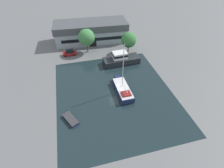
{
  "coord_description": "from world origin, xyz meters",
  "views": [
    {
      "loc": [
        -8.07,
        -29.03,
        28.38
      ],
      "look_at": [
        0.0,
        2.38,
        1.0
      ],
      "focal_mm": 28.0,
      "sensor_mm": 36.0,
      "label": 1
    }
  ],
  "objects_px": {
    "parked_car": "(70,53)",
    "sailboat_moored": "(123,89)",
    "quay_tree_by_water": "(129,40)",
    "warehouse_building": "(91,31)",
    "quay_tree_near_building": "(86,37)",
    "motor_cruiser": "(121,59)",
    "small_dinghy": "(71,119)"
  },
  "relations": [
    {
      "from": "quay_tree_near_building",
      "to": "parked_car",
      "type": "relative_size",
      "value": 1.78
    },
    {
      "from": "quay_tree_by_water",
      "to": "parked_car",
      "type": "xyz_separation_m",
      "value": [
        -18.29,
        2.61,
        -3.32
      ]
    },
    {
      "from": "quay_tree_near_building",
      "to": "sailboat_moored",
      "type": "bearing_deg",
      "value": -75.93
    },
    {
      "from": "warehouse_building",
      "to": "quay_tree_near_building",
      "type": "distance_m",
      "value": 8.31
    },
    {
      "from": "sailboat_moored",
      "to": "small_dinghy",
      "type": "relative_size",
      "value": 2.87
    },
    {
      "from": "quay_tree_by_water",
      "to": "small_dinghy",
      "type": "distance_m",
      "value": 30.92
    },
    {
      "from": "quay_tree_by_water",
      "to": "warehouse_building",
      "type": "bearing_deg",
      "value": 132.69
    },
    {
      "from": "quay_tree_by_water",
      "to": "motor_cruiser",
      "type": "relative_size",
      "value": 0.61
    },
    {
      "from": "motor_cruiser",
      "to": "small_dinghy",
      "type": "distance_m",
      "value": 23.63
    },
    {
      "from": "quay_tree_by_water",
      "to": "sailboat_moored",
      "type": "distance_m",
      "value": 19.52
    },
    {
      "from": "warehouse_building",
      "to": "quay_tree_by_water",
      "type": "bearing_deg",
      "value": -43.42
    },
    {
      "from": "quay_tree_by_water",
      "to": "small_dinghy",
      "type": "relative_size",
      "value": 1.51
    },
    {
      "from": "quay_tree_by_water",
      "to": "sailboat_moored",
      "type": "relative_size",
      "value": 0.53
    },
    {
      "from": "quay_tree_near_building",
      "to": "motor_cruiser",
      "type": "distance_m",
      "value": 12.79
    },
    {
      "from": "sailboat_moored",
      "to": "motor_cruiser",
      "type": "height_order",
      "value": "sailboat_moored"
    },
    {
      "from": "warehouse_building",
      "to": "motor_cruiser",
      "type": "xyz_separation_m",
      "value": [
        5.89,
        -16.64,
        -2.05
      ]
    },
    {
      "from": "quay_tree_by_water",
      "to": "parked_car",
      "type": "relative_size",
      "value": 1.54
    },
    {
      "from": "motor_cruiser",
      "to": "quay_tree_by_water",
      "type": "bearing_deg",
      "value": -37.89
    },
    {
      "from": "small_dinghy",
      "to": "sailboat_moored",
      "type": "bearing_deg",
      "value": 176.65
    },
    {
      "from": "quay_tree_near_building",
      "to": "motor_cruiser",
      "type": "xyz_separation_m",
      "value": [
        8.43,
        -8.9,
        -3.66
      ]
    },
    {
      "from": "warehouse_building",
      "to": "quay_tree_by_water",
      "type": "distance_m",
      "value": 14.83
    },
    {
      "from": "warehouse_building",
      "to": "small_dinghy",
      "type": "relative_size",
      "value": 5.82
    },
    {
      "from": "motor_cruiser",
      "to": "warehouse_building",
      "type": "bearing_deg",
      "value": 17.37
    },
    {
      "from": "quay_tree_near_building",
      "to": "motor_cruiser",
      "type": "bearing_deg",
      "value": -46.56
    },
    {
      "from": "quay_tree_near_building",
      "to": "quay_tree_by_water",
      "type": "bearing_deg",
      "value": -14.0
    },
    {
      "from": "warehouse_building",
      "to": "motor_cruiser",
      "type": "relative_size",
      "value": 2.35
    },
    {
      "from": "parked_car",
      "to": "sailboat_moored",
      "type": "xyz_separation_m",
      "value": [
        10.96,
        -20.39,
        -0.02
      ]
    },
    {
      "from": "motor_cruiser",
      "to": "quay_tree_near_building",
      "type": "bearing_deg",
      "value": 41.31
    },
    {
      "from": "quay_tree_near_building",
      "to": "motor_cruiser",
      "type": "height_order",
      "value": "quay_tree_near_building"
    },
    {
      "from": "parked_car",
      "to": "small_dinghy",
      "type": "height_order",
      "value": "parked_car"
    },
    {
      "from": "warehouse_building",
      "to": "sailboat_moored",
      "type": "xyz_separation_m",
      "value": [
        2.71,
        -28.66,
        -2.57
      ]
    },
    {
      "from": "parked_car",
      "to": "small_dinghy",
      "type": "relative_size",
      "value": 0.98
    }
  ]
}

